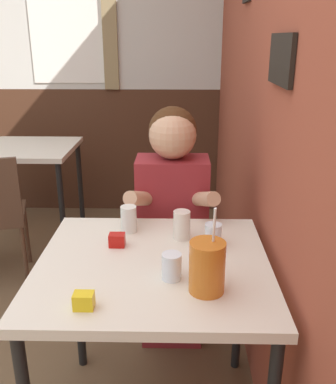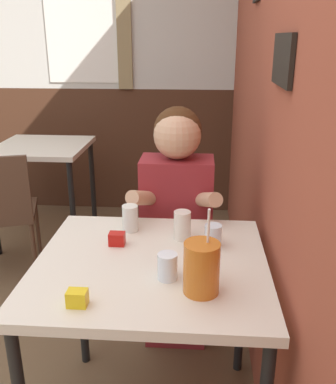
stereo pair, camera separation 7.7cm
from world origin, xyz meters
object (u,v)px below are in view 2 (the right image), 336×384
Objects in this scene: main_table at (151,281)px; chair_near_window at (1,208)px; cocktail_pitcher at (202,268)px; person_seated at (177,224)px; background_table at (43,158)px.

chair_near_window reaches higher than main_table.
main_table is 2.89× the size of cocktail_pitcher.
main_table is at bearing 134.65° from cocktail_pitcher.
person_seated is at bearing 83.69° from main_table.
background_table is 2.67× the size of cocktail_pitcher.
main_table is 0.95× the size of chair_near_window.
cocktail_pitcher reaches higher than background_table.
person_seated is (0.06, 0.56, -0.02)m from main_table.
person_seated is at bearing -40.52° from chair_near_window.
background_table is 2.22m from cocktail_pitcher.
main_table is at bearing -59.16° from background_table.
person_seated is (1.13, -0.49, 0.15)m from chair_near_window.
chair_near_window is 0.71× the size of person_seated.
main_table is at bearing -61.54° from chair_near_window.
chair_near_window is (-1.07, 1.06, -0.17)m from main_table.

